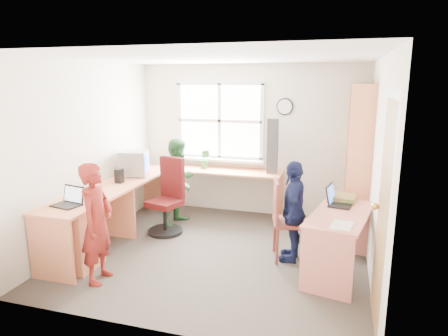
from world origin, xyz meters
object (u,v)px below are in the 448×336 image
laptop_left (69,201)px  cd_tower (273,146)px  right_desk (340,230)px  laptop_right (337,200)px  crt_monitor (134,163)px  swivel_chair (168,201)px  wooden_chair (285,217)px  l_desk (114,216)px  person_green (179,182)px  person_navy (293,211)px  bookshelf (358,165)px  person_red (97,223)px  potted_plant (205,159)px

laptop_left → cd_tower: 3.01m
right_desk → laptop_right: bearing=110.9°
laptop_left → crt_monitor: bearing=100.9°
swivel_chair → wooden_chair: (1.73, -0.42, 0.07)m
l_desk → swivel_chair: swivel_chair is taller
swivel_chair → crt_monitor: crt_monitor is taller
l_desk → laptop_right: laptop_right is taller
swivel_chair → person_green: (0.02, 0.38, 0.19)m
right_desk → crt_monitor: bearing=176.3°
crt_monitor → cd_tower: 2.09m
laptop_left → person_navy: 2.61m
l_desk → crt_monitor: bearing=102.1°
l_desk → wooden_chair: (2.13, 0.37, 0.08)m
crt_monitor → laptop_left: 1.50m
l_desk → swivel_chair: size_ratio=2.75×
laptop_left → laptop_right: bearing=30.5°
right_desk → laptop_left: 3.08m
l_desk → crt_monitor: size_ratio=6.55×
l_desk → bookshelf: bookshelf is taller
crt_monitor → person_red: (0.48, -1.70, -0.28)m
bookshelf → person_red: bearing=-140.3°
l_desk → person_green: person_green is taller
crt_monitor → laptop_right: (2.92, -0.47, -0.17)m
wooden_chair → potted_plant: (-1.50, 1.36, 0.37)m
l_desk → laptop_right: 2.77m
laptop_left → cd_tower: (1.94, 2.27, 0.37)m
person_red → person_green: person_red is taller
cd_tower → person_red: (-1.44, -2.48, -0.51)m
laptop_right → person_red: 2.73m
right_desk → cd_tower: (-1.04, 1.56, 0.65)m
bookshelf → cd_tower: size_ratio=2.52×
swivel_chair → person_red: person_red is taller
wooden_chair → laptop_right: (0.58, 0.11, 0.23)m
laptop_right → person_green: size_ratio=0.30×
laptop_right → potted_plant: size_ratio=1.24×
person_red → swivel_chair: bearing=-10.7°
wooden_chair → person_red: size_ratio=0.75×
swivel_chair → wooden_chair: swivel_chair is taller
bookshelf → wooden_chair: (-0.83, -1.10, -0.47)m
right_desk → wooden_chair: size_ratio=1.34×
person_red → person_green: bearing=-10.5°
wooden_chair → right_desk: bearing=-32.0°
bookshelf → crt_monitor: size_ratio=4.66×
l_desk → wooden_chair: bearing=9.8°
l_desk → potted_plant: bearing=70.0°
right_desk → swivel_chair: (-2.37, 0.62, -0.05)m
laptop_right → wooden_chair: bearing=110.3°
bookshelf → person_red: bookshelf is taller
l_desk → person_red: size_ratio=2.25×
bookshelf → laptop_right: size_ratio=5.46×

